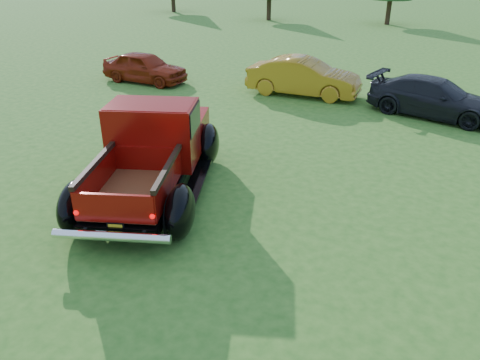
{
  "coord_description": "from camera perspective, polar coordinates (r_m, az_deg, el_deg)",
  "views": [
    {
      "loc": [
        4.43,
        -7.17,
        5.16
      ],
      "look_at": [
        0.55,
        0.2,
        1.03
      ],
      "focal_mm": 35.0,
      "sensor_mm": 36.0,
      "label": 1
    }
  ],
  "objects": [
    {
      "name": "ground",
      "position": [
        9.88,
        -3.37,
        -5.18
      ],
      "size": [
        120.0,
        120.0,
        0.0
      ],
      "primitive_type": "plane",
      "color": "#2B5D1A",
      "rests_on": "ground"
    },
    {
      "name": "show_car_yellow",
      "position": [
        18.71,
        7.75,
        12.35
      ],
      "size": [
        4.44,
        1.87,
        1.43
      ],
      "primitive_type": "imported",
      "rotation": [
        0.0,
        0.0,
        1.66
      ],
      "color": "#A67116",
      "rests_on": "ground"
    },
    {
      "name": "pickup_truck",
      "position": [
        11.17,
        -10.34,
        3.9
      ],
      "size": [
        4.2,
        5.88,
        2.05
      ],
      "rotation": [
        0.0,
        0.0,
        0.39
      ],
      "color": "black",
      "rests_on": "ground"
    },
    {
      "name": "show_car_grey",
      "position": [
        17.38,
        22.6,
        9.26
      ],
      "size": [
        4.65,
        2.52,
        1.28
      ],
      "primitive_type": "imported",
      "rotation": [
        0.0,
        0.0,
        1.4
      ],
      "color": "black",
      "rests_on": "ground"
    },
    {
      "name": "show_car_red",
      "position": [
        20.92,
        -11.54,
        13.33
      ],
      "size": [
        3.76,
        1.6,
        1.27
      ],
      "primitive_type": "imported",
      "rotation": [
        0.0,
        0.0,
        1.6
      ],
      "color": "maroon",
      "rests_on": "ground"
    }
  ]
}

